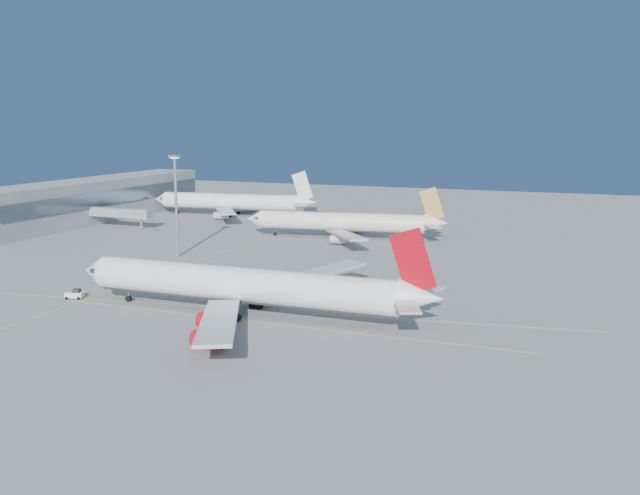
% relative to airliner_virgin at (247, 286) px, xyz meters
% --- Properties ---
extents(ground, '(500.00, 500.00, 0.00)m').
position_rel_airliner_virgin_xyz_m(ground, '(3.78, 10.25, -5.56)').
color(ground, slate).
rests_on(ground, ground).
extents(terminal, '(18.40, 110.00, 15.00)m').
position_rel_airliner_virgin_xyz_m(terminal, '(-111.15, 95.25, 1.95)').
color(terminal, gray).
rests_on(terminal, ground).
extents(jet_bridge, '(23.60, 3.60, 6.90)m').
position_rel_airliner_virgin_xyz_m(jet_bridge, '(-89.33, 82.25, -0.39)').
color(jet_bridge, gray).
rests_on(jet_bridge, ground).
extents(taxiway_lines, '(118.86, 140.00, 0.02)m').
position_rel_airliner_virgin_xyz_m(taxiway_lines, '(-10.93, 16.59, -5.55)').
color(taxiway_lines, '#DBC00C').
rests_on(taxiway_lines, ground).
extents(airliner_virgin, '(74.51, 67.16, 18.44)m').
position_rel_airliner_virgin_xyz_m(airliner_virgin, '(0.00, 0.00, 0.00)').
color(airliner_virgin, white).
rests_on(airliner_virgin, ground).
extents(airliner_etihad, '(63.38, 58.03, 16.56)m').
position_rel_airliner_virgin_xyz_m(airliner_etihad, '(-12.35, 89.96, -0.52)').
color(airliner_etihad, beige).
rests_on(airliner_etihad, ground).
extents(airliner_third, '(66.20, 60.68, 17.75)m').
position_rel_airliner_virgin_xyz_m(airliner_third, '(-69.51, 123.93, -0.19)').
color(airliner_third, white).
rests_on(airliner_third, ground).
extents(pushback_tug, '(3.96, 3.05, 2.01)m').
position_rel_airliner_virgin_xyz_m(pushback_tug, '(-38.79, -2.05, -4.62)').
color(pushback_tug, white).
rests_on(pushback_tug, ground).
extents(light_mast, '(2.34, 2.34, 27.10)m').
position_rel_airliner_virgin_xyz_m(light_mast, '(-44.24, 45.22, 10.44)').
color(light_mast, gray).
rests_on(light_mast, ground).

